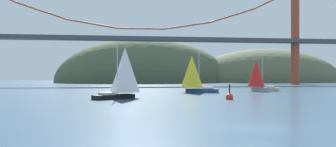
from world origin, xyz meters
name	(u,v)px	position (x,y,z in m)	size (l,w,h in m)	color
ground_plane	(257,128)	(0.00, 0.00, 0.00)	(360.00, 360.00, 0.00)	#385670
headland_right	(266,82)	(60.00, 135.00, 0.00)	(69.86, 44.00, 29.65)	#5B6647
headland_center	(144,82)	(5.00, 135.00, 0.00)	(75.15, 44.00, 37.50)	#4C5B3D
suspension_bridge	(141,37)	(0.00, 95.00, 15.42)	(141.90, 6.00, 32.71)	#A34228
sailboat_white_mainsail	(124,71)	(-7.80, 31.83, 4.04)	(8.01, 7.08, 7.93)	black
sailboat_yellow_sail	(193,73)	(6.03, 46.51, 3.86)	(7.81, 5.37, 7.79)	navy
sailboat_red_spinnaker	(257,75)	(20.89, 50.53, 3.42)	(6.87, 4.53, 7.20)	#B7B2A8
channel_buoy	(230,97)	(7.19, 27.62, 0.37)	(1.10, 1.10, 2.64)	red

